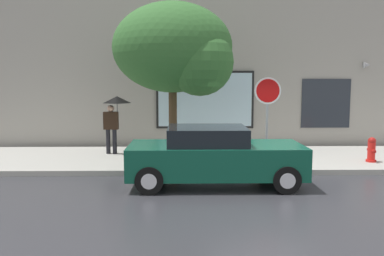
{
  "coord_description": "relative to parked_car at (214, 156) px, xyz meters",
  "views": [
    {
      "loc": [
        -1.9,
        -9.72,
        2.54
      ],
      "look_at": [
        -1.69,
        1.8,
        1.2
      ],
      "focal_mm": 38.25,
      "sensor_mm": 36.0,
      "label": 1
    }
  ],
  "objects": [
    {
      "name": "fire_hydrant",
      "position": [
        4.8,
        2.04,
        -0.21
      ],
      "size": [
        0.3,
        0.44,
        0.73
      ],
      "color": "red",
      "rests_on": "sidewalk"
    },
    {
      "name": "street_tree",
      "position": [
        -0.9,
        2.16,
        2.68
      ],
      "size": [
        3.47,
        2.95,
        4.64
      ],
      "color": "#4C3823",
      "rests_on": "sidewalk"
    },
    {
      "name": "parked_car",
      "position": [
        0.0,
        0.0,
        0.0
      ],
      "size": [
        4.18,
        1.86,
        1.43
      ],
      "color": "#0F4C38",
      "rests_on": "ground"
    },
    {
      "name": "building_facade",
      "position": [
        1.18,
        5.45,
        2.76
      ],
      "size": [
        20.0,
        0.67,
        7.0
      ],
      "color": "#9E998E",
      "rests_on": "ground"
    },
    {
      "name": "ground_plane",
      "position": [
        1.19,
        -0.04,
        -0.71
      ],
      "size": [
        60.0,
        60.0,
        0.0
      ],
      "primitive_type": "plane",
      "color": "#333338"
    },
    {
      "name": "pedestrian_with_umbrella",
      "position": [
        -2.98,
        3.53,
        0.9
      ],
      "size": [
        0.91,
        0.91,
        1.89
      ],
      "color": "black",
      "rests_on": "sidewalk"
    },
    {
      "name": "stop_sign",
      "position": [
        1.64,
        1.79,
        1.19
      ],
      "size": [
        0.76,
        0.1,
        2.48
      ],
      "color": "gray",
      "rests_on": "sidewalk"
    },
    {
      "name": "sidewalk",
      "position": [
        1.19,
        2.96,
        -0.64
      ],
      "size": [
        20.0,
        4.0,
        0.15
      ],
      "primitive_type": "cube",
      "color": "#A3A099",
      "rests_on": "ground"
    }
  ]
}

